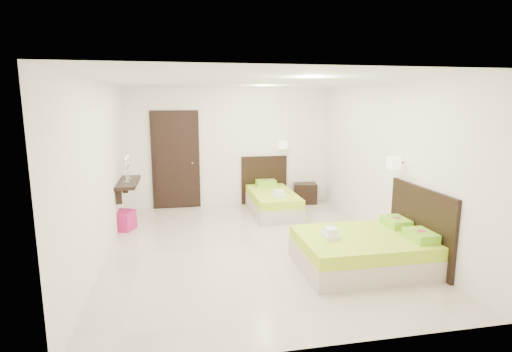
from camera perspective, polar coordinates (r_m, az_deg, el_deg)
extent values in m
plane|color=beige|center=(6.53, -0.36, -10.05)|extent=(5.50, 5.50, 0.00)
cube|color=#BEB3A2|center=(8.39, 2.37, -4.35)|extent=(0.87, 1.74, 0.28)
cube|color=#9CCD20|center=(8.33, 2.38, -2.85)|extent=(0.86, 1.72, 0.17)
cube|color=black|center=(9.10, 1.16, -0.55)|extent=(1.05, 0.05, 1.09)
cube|color=#86CF26|center=(8.92, 1.42, -0.97)|extent=(0.44, 0.30, 0.12)
cylinder|color=#C02D66|center=(8.91, 1.42, -0.57)|extent=(0.10, 0.10, 0.00)
cube|color=white|center=(7.85, 3.20, -2.78)|extent=(0.26, 0.19, 0.07)
cube|color=white|center=(7.84, 3.20, -2.28)|extent=(0.20, 0.14, 0.07)
cube|color=beige|center=(8.92, 3.82, 4.45)|extent=(0.16, 0.16, 0.17)
cylinder|color=#2D2116|center=(9.00, 3.69, 4.50)|extent=(0.03, 0.16, 0.03)
cube|color=#BEB3A2|center=(5.92, 14.98, -11.18)|extent=(1.79, 1.34, 0.29)
cube|color=#9CCD20|center=(5.83, 15.09, -9.06)|extent=(1.77, 1.33, 0.18)
cube|color=black|center=(6.20, 22.41, -6.57)|extent=(0.05, 1.52, 1.12)
cube|color=#86CF26|center=(5.86, 22.47, -7.88)|extent=(0.30, 0.45, 0.12)
cylinder|color=#C02D66|center=(5.84, 22.52, -7.27)|extent=(0.11, 0.11, 0.00)
cube|color=#86CF26|center=(6.36, 19.38, -6.23)|extent=(0.30, 0.45, 0.12)
cylinder|color=#C02D66|center=(6.34, 19.42, -5.67)|extent=(0.11, 0.11, 0.00)
cube|color=white|center=(5.60, 10.59, -8.35)|extent=(0.20, 0.27, 0.07)
cube|color=white|center=(5.58, 10.62, -7.65)|extent=(0.15, 0.20, 0.07)
cube|color=beige|center=(6.41, 19.06, 1.78)|extent=(0.16, 0.16, 0.18)
cylinder|color=#2D2116|center=(6.45, 19.68, 1.79)|extent=(0.16, 0.03, 0.03)
cube|color=black|center=(9.28, 6.99, -2.40)|extent=(0.59, 0.54, 0.46)
cube|color=#A61657|center=(7.68, -18.46, -6.02)|extent=(0.46, 0.46, 0.36)
cube|color=black|center=(8.80, -11.40, 2.21)|extent=(1.02, 0.06, 2.14)
cube|color=black|center=(8.77, -11.40, 2.18)|extent=(0.88, 0.04, 2.06)
cylinder|color=silver|center=(8.74, -9.09, 1.90)|extent=(0.03, 0.10, 0.03)
cube|color=black|center=(7.80, -17.79, -0.86)|extent=(0.35, 1.20, 0.06)
cube|color=black|center=(7.41, -19.00, -2.71)|extent=(0.10, 0.04, 0.30)
cube|color=black|center=(8.28, -18.17, -1.30)|extent=(0.10, 0.04, 0.30)
cylinder|color=silver|center=(7.65, -17.94, -0.79)|extent=(0.10, 0.10, 0.02)
cylinder|color=silver|center=(7.63, -17.99, 0.10)|extent=(0.02, 0.02, 0.22)
cone|color=silver|center=(7.61, -18.04, 1.06)|extent=(0.07, 0.07, 0.04)
cylinder|color=white|center=(7.59, -18.08, 1.77)|extent=(0.02, 0.02, 0.15)
sphere|color=#FFB23F|center=(7.58, -18.12, 2.42)|extent=(0.02, 0.02, 0.02)
cylinder|color=silver|center=(7.94, -17.69, -0.37)|extent=(0.10, 0.10, 0.02)
cylinder|color=silver|center=(7.92, -17.74, 0.48)|extent=(0.02, 0.02, 0.22)
cone|color=silver|center=(7.90, -17.79, 1.41)|extent=(0.07, 0.07, 0.04)
cylinder|color=white|center=(7.89, -17.83, 2.09)|extent=(0.02, 0.02, 0.15)
sphere|color=#FFB23F|center=(7.87, -17.86, 2.72)|extent=(0.02, 0.02, 0.02)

